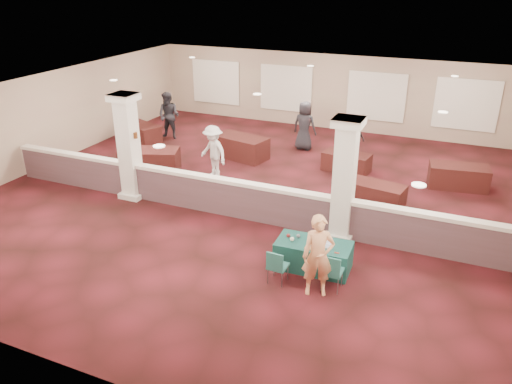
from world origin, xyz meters
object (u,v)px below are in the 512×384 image
at_px(far_table_front_center, 241,147).
at_px(attendee_a, 169,116).
at_px(conf_chair_main, 332,270).
at_px(woman, 318,256).
at_px(attendee_d, 305,126).
at_px(far_table_back_center, 346,162).
at_px(far_table_back_right, 458,177).
at_px(attendee_b, 213,151).
at_px(near_table, 313,255).
at_px(conf_chair_side, 277,265).
at_px(far_table_back_left, 141,133).
at_px(far_table_front_right, 377,194).
at_px(far_table_front_left, 150,161).
at_px(attendee_c, 349,140).

height_order(far_table_front_center, attendee_a, attendee_a).
height_order(conf_chair_main, woman, woman).
xyz_separation_m(attendee_a, attendee_d, (5.53, 0.89, -0.02)).
distance_m(far_table_back_center, far_table_back_right, 3.63).
relative_size(attendee_b, attendee_d, 0.94).
bearing_deg(near_table, conf_chair_main, -51.17).
height_order(conf_chair_side, far_table_back_left, conf_chair_side).
bearing_deg(far_table_back_center, far_table_front_right, -57.51).
xyz_separation_m(woman, far_table_front_right, (0.32, 5.02, -0.60)).
distance_m(far_table_front_left, attendee_b, 2.33).
bearing_deg(far_table_back_right, attendee_c, 170.90).
relative_size(near_table, attendee_b, 0.97).
bearing_deg(attendee_c, attendee_d, 122.04).
bearing_deg(attendee_b, near_table, -18.92).
distance_m(attendee_c, attendee_d, 2.25).
bearing_deg(far_table_front_left, woman, -32.07).
height_order(woman, far_table_back_center, woman).
relative_size(far_table_back_left, far_table_back_right, 0.96).
distance_m(far_table_front_right, attendee_d, 5.37).
relative_size(far_table_front_center, far_table_back_right, 1.10).
distance_m(far_table_back_left, attendee_d, 6.65).
bearing_deg(far_table_front_left, far_table_back_right, 15.44).
relative_size(conf_chair_side, attendee_d, 0.44).
relative_size(far_table_front_left, far_table_front_center, 0.98).
height_order(far_table_back_center, attendee_a, attendee_a).
relative_size(near_table, conf_chair_main, 1.97).
xyz_separation_m(attendee_a, attendee_b, (3.61, -3.00, -0.08)).
xyz_separation_m(far_table_back_right, attendee_a, (-11.24, 0.75, 0.60)).
bearing_deg(far_table_back_left, woman, -37.27).
relative_size(far_table_front_right, attendee_a, 0.83).
distance_m(near_table, far_table_back_left, 11.29).
bearing_deg(conf_chair_main, attendee_a, 138.25).
relative_size(conf_chair_main, far_table_front_right, 0.55).
bearing_deg(conf_chair_side, attendee_a, 136.69).
height_order(conf_chair_main, attendee_b, attendee_b).
bearing_deg(far_table_back_right, conf_chair_side, -114.78).
height_order(far_table_back_left, attendee_b, attendee_b).
bearing_deg(attendee_c, woman, -111.28).
xyz_separation_m(far_table_front_left, far_table_back_center, (6.22, 2.72, -0.07)).
xyz_separation_m(near_table, attendee_a, (-8.40, 7.17, 0.63)).
bearing_deg(near_table, attendee_c, 94.93).
height_order(near_table, conf_chair_side, conf_chair_side).
bearing_deg(far_table_front_center, attendee_a, 165.45).
distance_m(conf_chair_side, attendee_b, 6.65).
height_order(far_table_front_center, attendee_d, attendee_d).
distance_m(woman, far_table_front_right, 5.07).
height_order(woman, far_table_front_center, woman).
relative_size(conf_chair_main, far_table_back_left, 0.50).
relative_size(woman, far_table_front_center, 0.93).
relative_size(far_table_front_right, far_table_back_center, 1.01).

